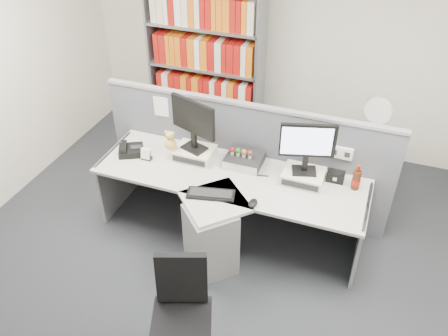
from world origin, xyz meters
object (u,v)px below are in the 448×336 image
at_px(desktop_pc, 244,160).
at_px(desk_phone, 130,150).
at_px(desk, 222,211).
at_px(monitor_left, 193,121).
at_px(cola_bottle, 356,180).
at_px(speaker, 336,176).
at_px(mouse, 253,203).
at_px(desk_calendar, 146,155).
at_px(shelving_unit, 206,69).
at_px(keyboard, 211,194).
at_px(monitor_right, 307,144).
at_px(office_chair, 182,311).
at_px(filing_cabinet, 366,164).
at_px(desk_fan, 378,113).

height_order(desktop_pc, desk_phone, desk_phone).
distance_m(desk, monitor_left, 0.89).
height_order(desktop_pc, cola_bottle, cola_bottle).
xyz_separation_m(monitor_left, speaker, (1.38, 0.09, -0.36)).
height_order(mouse, desk_calendar, desk_calendar).
relative_size(desk, desk_phone, 8.37).
bearing_deg(shelving_unit, keyboard, -66.93).
bearing_deg(keyboard, shelving_unit, 113.07).
relative_size(mouse, desk_calendar, 1.00).
bearing_deg(shelving_unit, monitor_right, -43.10).
relative_size(desk, desk_calendar, 21.23).
bearing_deg(desktop_pc, monitor_left, -172.92).
xyz_separation_m(desk_phone, speaker, (2.02, 0.26, 0.02)).
bearing_deg(speaker, mouse, -136.01).
distance_m(desktop_pc, office_chair, 1.66).
xyz_separation_m(desktop_pc, mouse, (0.27, -0.56, -0.02)).
bearing_deg(desk_calendar, mouse, -14.30).
bearing_deg(monitor_right, filing_cabinet, 62.25).
bearing_deg(desk_fan, desk_phone, -152.59).
xyz_separation_m(shelving_unit, office_chair, (1.03, -3.04, -0.48)).
relative_size(monitor_right, mouse, 4.14).
distance_m(keyboard, speaker, 1.18).
bearing_deg(monitor_left, shelving_unit, 107.65).
height_order(shelving_unit, desk_fan, shelving_unit).
bearing_deg(mouse, monitor_left, 146.82).
xyz_separation_m(monitor_right, desk_phone, (-1.74, -0.16, -0.36)).
xyz_separation_m(speaker, filing_cabinet, (0.25, 0.92, -0.42)).
height_order(cola_bottle, desk_fan, desk_fan).
bearing_deg(office_chair, cola_bottle, 58.11).
xyz_separation_m(desk_phone, desk_calendar, (0.20, -0.03, 0.01)).
bearing_deg(desk_calendar, filing_cabinet, 30.33).
height_order(cola_bottle, filing_cabinet, cola_bottle).
bearing_deg(desk, shelving_unit, 115.96).
bearing_deg(desk_calendar, monitor_left, 24.08).
xyz_separation_m(desk, desk_fan, (1.20, 1.40, 0.55)).
bearing_deg(desktop_pc, office_chair, -87.87).
distance_m(desk, desktop_pc, 0.55).
distance_m(keyboard, desk_fan, 1.99).
relative_size(monitor_left, desk_calendar, 4.35).
bearing_deg(monitor_right, keyboard, -145.38).
distance_m(desk_calendar, office_chair, 1.73).
height_order(desk_phone, cola_bottle, cola_bottle).
height_order(monitor_right, filing_cabinet, monitor_right).
bearing_deg(desk, speaker, 26.72).
bearing_deg(keyboard, office_chair, -79.99).
bearing_deg(filing_cabinet, desktop_pc, -139.92).
bearing_deg(monitor_left, cola_bottle, 1.72).
bearing_deg(cola_bottle, desktop_pc, 179.21).
relative_size(monitor_left, desk_phone, 1.71).
bearing_deg(mouse, desk, 160.55).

